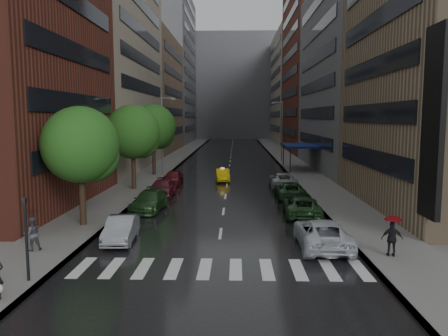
{
  "coord_description": "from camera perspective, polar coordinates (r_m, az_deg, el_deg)",
  "views": [
    {
      "loc": [
        0.89,
        -20.97,
        6.83
      ],
      "look_at": [
        0.0,
        11.45,
        3.0
      ],
      "focal_mm": 35.0,
      "sensor_mm": 36.0,
      "label": 1
    }
  ],
  "objects": [
    {
      "name": "ground",
      "position": [
        22.07,
        -0.83,
        -11.29
      ],
      "size": [
        220.0,
        220.0,
        0.0
      ],
      "primitive_type": "plane",
      "color": "gray",
      "rests_on": "ground"
    },
    {
      "name": "road",
      "position": [
        71.31,
        0.85,
        1.24
      ],
      "size": [
        14.0,
        140.0,
        0.01
      ],
      "primitive_type": "cube",
      "color": "black",
      "rests_on": "ground"
    },
    {
      "name": "sidewalk_left",
      "position": [
        71.98,
        -6.33,
        1.31
      ],
      "size": [
        4.0,
        140.0,
        0.15
      ],
      "primitive_type": "cube",
      "color": "gray",
      "rests_on": "ground"
    },
    {
      "name": "sidewalk_right",
      "position": [
        71.75,
        8.06,
        1.26
      ],
      "size": [
        4.0,
        140.0,
        0.15
      ],
      "primitive_type": "cube",
      "color": "gray",
      "rests_on": "ground"
    },
    {
      "name": "crosswalk",
      "position": [
        20.17,
        -0.49,
        -13.02
      ],
      "size": [
        13.15,
        2.8,
        0.01
      ],
      "color": "silver",
      "rests_on": "ground"
    },
    {
      "name": "buildings_left",
      "position": [
        81.84,
        -9.89,
        13.06
      ],
      "size": [
        8.0,
        108.0,
        38.0
      ],
      "color": "maroon",
      "rests_on": "ground"
    },
    {
      "name": "buildings_right",
      "position": [
        79.37,
        12.09,
        12.52
      ],
      "size": [
        8.05,
        109.1,
        36.0
      ],
      "color": "#937A5B",
      "rests_on": "ground"
    },
    {
      "name": "building_far",
      "position": [
        139.28,
        1.22,
        10.5
      ],
      "size": [
        40.0,
        14.0,
        32.0
      ],
      "primitive_type": "cube",
      "color": "slate",
      "rests_on": "ground"
    },
    {
      "name": "tree_near",
      "position": [
        28.03,
        -18.25,
        2.87
      ],
      "size": [
        4.68,
        4.68,
        7.47
      ],
      "color": "#382619",
      "rests_on": "ground"
    },
    {
      "name": "tree_mid",
      "position": [
        41.06,
        -11.83,
        4.62
      ],
      "size": [
        4.97,
        4.97,
        7.92
      ],
      "color": "#382619",
      "rests_on": "ground"
    },
    {
      "name": "tree_far",
      "position": [
        50.89,
        -9.22,
        5.31
      ],
      "size": [
        5.17,
        5.17,
        8.24
      ],
      "color": "#382619",
      "rests_on": "ground"
    },
    {
      "name": "taxi",
      "position": [
        46.4,
        -0.19,
        -0.93
      ],
      "size": [
        1.73,
        4.04,
        1.3
      ],
      "primitive_type": "imported",
      "rotation": [
        0.0,
        0.0,
        0.09
      ],
      "color": "yellow",
      "rests_on": "ground"
    },
    {
      "name": "parked_cars_left",
      "position": [
        35.09,
        -8.79,
        -3.38
      ],
      "size": [
        2.46,
        24.25,
        1.45
      ],
      "color": "gray",
      "rests_on": "ground"
    },
    {
      "name": "parked_cars_right",
      "position": [
        32.98,
        9.43,
        -4.01
      ],
      "size": [
        2.68,
        24.82,
        1.52
      ],
      "color": "silver",
      "rests_on": "ground"
    },
    {
      "name": "ped_black_umbrella",
      "position": [
        23.95,
        -23.8,
        -7.0
      ],
      "size": [
        1.04,
        0.99,
        2.09
      ],
      "color": "#48474C",
      "rests_on": "sidewalk_left"
    },
    {
      "name": "ped_red_umbrella",
      "position": [
        22.59,
        21.14,
        -7.83
      ],
      "size": [
        1.05,
        0.82,
        2.01
      ],
      "color": "black",
      "rests_on": "sidewalk_right"
    },
    {
      "name": "traffic_light",
      "position": [
        19.55,
        -24.44,
        -7.49
      ],
      "size": [
        0.18,
        0.15,
        3.45
      ],
      "color": "black",
      "rests_on": "sidewalk_left"
    },
    {
      "name": "street_lamp_left",
      "position": [
        51.73,
        -8.04,
        4.52
      ],
      "size": [
        1.74,
        0.22,
        9.0
      ],
      "color": "gray",
      "rests_on": "sidewalk_left"
    },
    {
      "name": "street_lamp_right",
      "position": [
        66.35,
        7.51,
        5.0
      ],
      "size": [
        1.74,
        0.22,
        9.0
      ],
      "color": "gray",
      "rests_on": "sidewalk_right"
    },
    {
      "name": "awning",
      "position": [
        56.68,
        9.79,
        2.9
      ],
      "size": [
        4.0,
        8.0,
        3.12
      ],
      "color": "navy",
      "rests_on": "sidewalk_right"
    }
  ]
}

